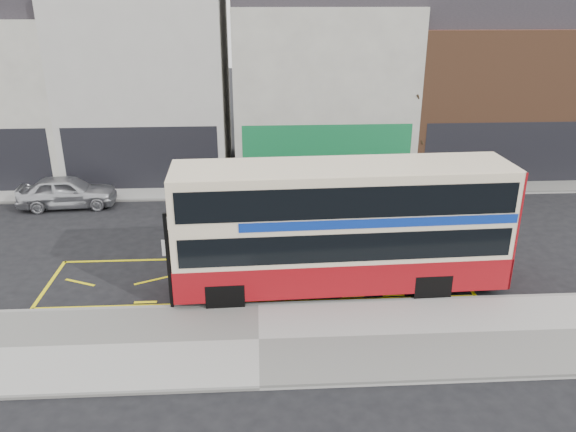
{
  "coord_description": "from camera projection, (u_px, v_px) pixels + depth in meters",
  "views": [
    {
      "loc": [
        0.05,
        -15.52,
        9.08
      ],
      "look_at": [
        1.06,
        2.0,
        2.1
      ],
      "focal_mm": 35.0,
      "sensor_mm": 36.0,
      "label": 1
    }
  ],
  "objects": [
    {
      "name": "ground",
      "position": [
        258.0,
        301.0,
        17.75
      ],
      "size": [
        120.0,
        120.0,
        0.0
      ],
      "primitive_type": "plane",
      "color": "black",
      "rests_on": "ground"
    },
    {
      "name": "road_markings",
      "position": [
        258.0,
        278.0,
        19.23
      ],
      "size": [
        14.0,
        3.4,
        0.01
      ],
      "primitive_type": null,
      "color": "#FEEA0D",
      "rests_on": "ground"
    },
    {
      "name": "car_silver",
      "position": [
        67.0,
        192.0,
        25.37
      ],
      "size": [
        4.4,
        2.04,
        1.46
      ],
      "primitive_type": "imported",
      "rotation": [
        0.0,
        0.0,
        1.65
      ],
      "color": "#B9B9BE",
      "rests_on": "ground"
    },
    {
      "name": "terrace_green_shop",
      "position": [
        320.0,
        74.0,
        29.97
      ],
      "size": [
        9.0,
        8.01,
        11.3
      ],
      "color": "beige",
      "rests_on": "ground"
    },
    {
      "name": "double_decker_bus",
      "position": [
        342.0,
        226.0,
        17.78
      ],
      "size": [
        10.61,
        2.79,
        4.21
      ],
      "rotation": [
        0.0,
        0.0,
        0.03
      ],
      "color": "beige",
      "rests_on": "ground"
    },
    {
      "name": "street_tree_right",
      "position": [
        416.0,
        103.0,
        27.78
      ],
      "size": [
        2.73,
        2.73,
        5.89
      ],
      "color": "#332716",
      "rests_on": "ground"
    },
    {
      "name": "bus_stop_post",
      "position": [
        170.0,
        252.0,
        16.51
      ],
      "size": [
        0.76,
        0.16,
        3.07
      ],
      "rotation": [
        0.0,
        0.0,
        -0.08
      ],
      "color": "black",
      "rests_on": "pavement"
    },
    {
      "name": "terrace_left",
      "position": [
        149.0,
        70.0,
        29.4
      ],
      "size": [
        8.0,
        8.01,
        11.8
      ],
      "color": "beige",
      "rests_on": "ground"
    },
    {
      "name": "car_white",
      "position": [
        427.0,
        191.0,
        25.74
      ],
      "size": [
        4.66,
        2.61,
        1.27
      ],
      "primitive_type": "imported",
      "rotation": [
        0.0,
        0.0,
        1.77
      ],
      "color": "silver",
      "rests_on": "ground"
    },
    {
      "name": "terrace_right",
      "position": [
        483.0,
        82.0,
        30.63
      ],
      "size": [
        9.0,
        8.01,
        10.3
      ],
      "color": "brown",
      "rests_on": "ground"
    },
    {
      "name": "kerb",
      "position": [
        258.0,
        306.0,
        17.38
      ],
      "size": [
        40.0,
        0.15,
        0.15
      ],
      "primitive_type": "cube",
      "color": "gray",
      "rests_on": "ground"
    },
    {
      "name": "far_pavement",
      "position": [
        256.0,
        188.0,
        27.93
      ],
      "size": [
        50.0,
        3.0,
        0.15
      ],
      "primitive_type": "cube",
      "color": "#A7A59E",
      "rests_on": "ground"
    },
    {
      "name": "car_grey",
      "position": [
        236.0,
        193.0,
        25.33
      ],
      "size": [
        4.14,
        1.61,
        1.34
      ],
      "primitive_type": "imported",
      "rotation": [
        0.0,
        0.0,
        1.52
      ],
      "color": "#373A3E",
      "rests_on": "ground"
    },
    {
      "name": "pavement",
      "position": [
        259.0,
        341.0,
        15.59
      ],
      "size": [
        40.0,
        4.0,
        0.15
      ],
      "primitive_type": "cube",
      "color": "#A7A59E",
      "rests_on": "ground"
    }
  ]
}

